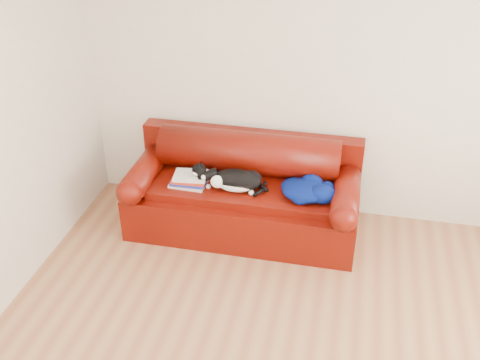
{
  "coord_description": "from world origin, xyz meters",
  "views": [
    {
      "loc": [
        0.27,
        -2.81,
        3.15
      ],
      "look_at": [
        -0.64,
        1.35,
        0.62
      ],
      "focal_mm": 42.0,
      "sensor_mm": 36.0,
      "label": 1
    }
  ],
  "objects_px": {
    "sofa_base": "(243,207)",
    "blanket": "(308,189)",
    "cat": "(236,181)",
    "book_stack": "(190,179)"
  },
  "relations": [
    {
      "from": "cat",
      "to": "blanket",
      "type": "distance_m",
      "value": 0.64
    },
    {
      "from": "sofa_base",
      "to": "cat",
      "type": "height_order",
      "value": "cat"
    },
    {
      "from": "sofa_base",
      "to": "blanket",
      "type": "relative_size",
      "value": 4.11
    },
    {
      "from": "blanket",
      "to": "cat",
      "type": "bearing_deg",
      "value": -177.75
    },
    {
      "from": "sofa_base",
      "to": "blanket",
      "type": "height_order",
      "value": "blanket"
    },
    {
      "from": "sofa_base",
      "to": "blanket",
      "type": "bearing_deg",
      "value": -9.11
    },
    {
      "from": "book_stack",
      "to": "blanket",
      "type": "distance_m",
      "value": 1.07
    },
    {
      "from": "book_stack",
      "to": "cat",
      "type": "distance_m",
      "value": 0.43
    },
    {
      "from": "cat",
      "to": "blanket",
      "type": "relative_size",
      "value": 1.27
    },
    {
      "from": "cat",
      "to": "blanket",
      "type": "bearing_deg",
      "value": -12.68
    }
  ]
}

